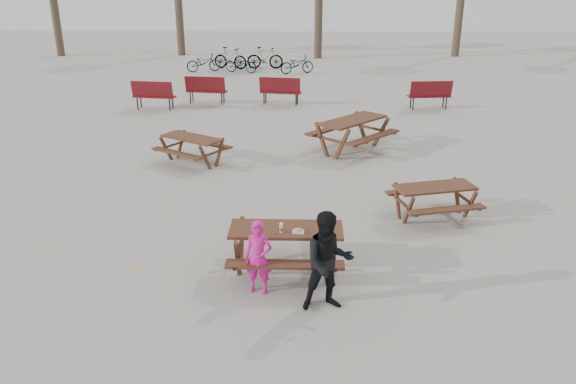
{
  "coord_description": "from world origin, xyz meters",
  "views": [
    {
      "loc": [
        0.27,
        -8.07,
        4.56
      ],
      "look_at": [
        0.0,
        1.0,
        1.0
      ],
      "focal_mm": 35.0,
      "sensor_mm": 36.0,
      "label": 1
    }
  ],
  "objects_px": {
    "main_picnic_table": "(286,239)",
    "food_tray": "(298,232)",
    "soda_bottle": "(281,228)",
    "picnic_table_east": "(434,202)",
    "child": "(258,258)",
    "picnic_table_north": "(192,150)",
    "adult": "(328,262)",
    "picnic_table_far": "(352,135)"
  },
  "relations": [
    {
      "from": "main_picnic_table",
      "to": "food_tray",
      "type": "height_order",
      "value": "food_tray"
    },
    {
      "from": "food_tray",
      "to": "soda_bottle",
      "type": "distance_m",
      "value": 0.27
    },
    {
      "from": "picnic_table_east",
      "to": "child",
      "type": "bearing_deg",
      "value": -153.41
    },
    {
      "from": "main_picnic_table",
      "to": "picnic_table_north",
      "type": "bearing_deg",
      "value": 114.97
    },
    {
      "from": "main_picnic_table",
      "to": "picnic_table_north",
      "type": "xyz_separation_m",
      "value": [
        -2.57,
        5.51,
        -0.24
      ]
    },
    {
      "from": "soda_bottle",
      "to": "adult",
      "type": "distance_m",
      "value": 1.14
    },
    {
      "from": "main_picnic_table",
      "to": "adult",
      "type": "bearing_deg",
      "value": -58.98
    },
    {
      "from": "child",
      "to": "soda_bottle",
      "type": "bearing_deg",
      "value": 65.47
    },
    {
      "from": "food_tray",
      "to": "picnic_table_east",
      "type": "xyz_separation_m",
      "value": [
        2.64,
        2.41,
        -0.46
      ]
    },
    {
      "from": "picnic_table_east",
      "to": "main_picnic_table",
      "type": "bearing_deg",
      "value": -156.76
    },
    {
      "from": "food_tray",
      "to": "soda_bottle",
      "type": "height_order",
      "value": "soda_bottle"
    },
    {
      "from": "child",
      "to": "picnic_table_far",
      "type": "height_order",
      "value": "child"
    },
    {
      "from": "food_tray",
      "to": "picnic_table_north",
      "type": "relative_size",
      "value": 0.11
    },
    {
      "from": "child",
      "to": "main_picnic_table",
      "type": "bearing_deg",
      "value": 67.95
    },
    {
      "from": "food_tray",
      "to": "adult",
      "type": "height_order",
      "value": "adult"
    },
    {
      "from": "main_picnic_table",
      "to": "soda_bottle",
      "type": "height_order",
      "value": "soda_bottle"
    },
    {
      "from": "food_tray",
      "to": "picnic_table_north",
      "type": "xyz_separation_m",
      "value": [
        -2.76,
        5.69,
        -0.45
      ]
    },
    {
      "from": "food_tray",
      "to": "soda_bottle",
      "type": "xyz_separation_m",
      "value": [
        -0.26,
        0.01,
        0.05
      ]
    },
    {
      "from": "main_picnic_table",
      "to": "picnic_table_east",
      "type": "relative_size",
      "value": 1.15
    },
    {
      "from": "child",
      "to": "picnic_table_east",
      "type": "bearing_deg",
      "value": 51.53
    },
    {
      "from": "main_picnic_table",
      "to": "picnic_table_east",
      "type": "height_order",
      "value": "main_picnic_table"
    },
    {
      "from": "soda_bottle",
      "to": "main_picnic_table",
      "type": "bearing_deg",
      "value": 66.26
    },
    {
      "from": "picnic_table_far",
      "to": "picnic_table_east",
      "type": "bearing_deg",
      "value": -121.63
    },
    {
      "from": "main_picnic_table",
      "to": "food_tray",
      "type": "xyz_separation_m",
      "value": [
        0.19,
        -0.17,
        0.21
      ]
    },
    {
      "from": "food_tray",
      "to": "picnic_table_north",
      "type": "height_order",
      "value": "food_tray"
    },
    {
      "from": "adult",
      "to": "picnic_table_east",
      "type": "bearing_deg",
      "value": 44.77
    },
    {
      "from": "main_picnic_table",
      "to": "soda_bottle",
      "type": "bearing_deg",
      "value": -113.74
    },
    {
      "from": "soda_bottle",
      "to": "adult",
      "type": "bearing_deg",
      "value": -51.82
    },
    {
      "from": "main_picnic_table",
      "to": "child",
      "type": "bearing_deg",
      "value": -122.02
    },
    {
      "from": "soda_bottle",
      "to": "picnic_table_far",
      "type": "distance_m",
      "value": 7.06
    },
    {
      "from": "adult",
      "to": "picnic_table_north",
      "type": "height_order",
      "value": "adult"
    },
    {
      "from": "main_picnic_table",
      "to": "picnic_table_east",
      "type": "bearing_deg",
      "value": 38.21
    },
    {
      "from": "picnic_table_north",
      "to": "picnic_table_east",
      "type": "bearing_deg",
      "value": 1.49
    },
    {
      "from": "child",
      "to": "picnic_table_north",
      "type": "xyz_separation_m",
      "value": [
        -2.17,
        6.15,
        -0.24
      ]
    },
    {
      "from": "main_picnic_table",
      "to": "soda_bottle",
      "type": "xyz_separation_m",
      "value": [
        -0.07,
        -0.16,
        0.26
      ]
    },
    {
      "from": "soda_bottle",
      "to": "picnic_table_east",
      "type": "height_order",
      "value": "soda_bottle"
    },
    {
      "from": "adult",
      "to": "picnic_table_far",
      "type": "relative_size",
      "value": 0.73
    },
    {
      "from": "picnic_table_east",
      "to": "picnic_table_north",
      "type": "bearing_deg",
      "value": 133.8
    },
    {
      "from": "child",
      "to": "adult",
      "type": "height_order",
      "value": "adult"
    },
    {
      "from": "soda_bottle",
      "to": "child",
      "type": "height_order",
      "value": "child"
    },
    {
      "from": "child",
      "to": "picnic_table_east",
      "type": "relative_size",
      "value": 0.74
    },
    {
      "from": "main_picnic_table",
      "to": "soda_bottle",
      "type": "relative_size",
      "value": 10.59
    }
  ]
}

